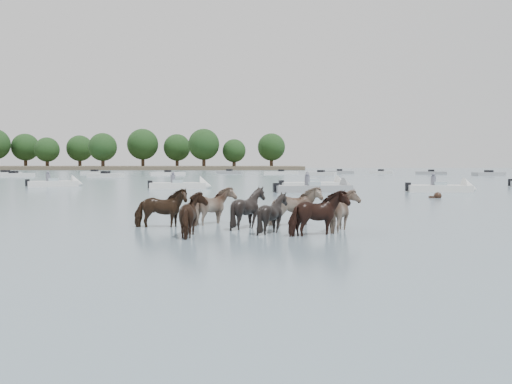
{
  "coord_description": "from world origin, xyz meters",
  "views": [
    {
      "loc": [
        -1.12,
        -16.19,
        2.04
      ],
      "look_at": [
        -1.37,
        1.79,
        1.1
      ],
      "focal_mm": 39.53,
      "sensor_mm": 36.0,
      "label": 1
    }
  ],
  "objects": [
    {
      "name": "motorboat_a",
      "position": [
        -7.09,
        27.62,
        0.23
      ],
      "size": [
        5.0,
        2.03,
        1.92
      ],
      "rotation": [
        0.0,
        0.0,
        0.09
      ],
      "color": "silver",
      "rests_on": "ground"
    },
    {
      "name": "shoreline",
      "position": [
        -70.0,
        150.0,
        0.5
      ],
      "size": [
        160.0,
        30.0,
        1.0
      ],
      "primitive_type": "cube",
      "color": "#4C4233",
      "rests_on": "ground"
    },
    {
      "name": "treeline",
      "position": [
        -71.78,
        150.89,
        6.9
      ],
      "size": [
        150.15,
        23.35,
        12.51
      ],
      "color": "#382619",
      "rests_on": "ground"
    },
    {
      "name": "distant_flotilla",
      "position": [
        -1.99,
        75.07,
        0.26
      ],
      "size": [
        104.13,
        27.22,
        0.93
      ],
      "color": "gray",
      "rests_on": "ground"
    },
    {
      "name": "pony_herd",
      "position": [
        -1.36,
        0.8,
        0.53
      ],
      "size": [
        7.21,
        4.59,
        1.48
      ],
      "color": "black",
      "rests_on": "ground"
    },
    {
      "name": "ground",
      "position": [
        0.0,
        0.0,
        0.0
      ],
      "size": [
        400.0,
        400.0,
        0.0
      ],
      "primitive_type": "plane",
      "color": "#4C5F6D",
      "rests_on": "ground"
    },
    {
      "name": "motorboat_d",
      "position": [
        11.82,
        23.12,
        0.23
      ],
      "size": [
        4.94,
        1.87,
        1.92
      ],
      "rotation": [
        0.0,
        0.0,
        -0.06
      ],
      "color": "silver",
      "rests_on": "ground"
    },
    {
      "name": "motorboat_b",
      "position": [
        3.05,
        22.92,
        0.22
      ],
      "size": [
        5.99,
        2.77,
        1.92
      ],
      "rotation": [
        0.0,
        0.0,
        0.21
      ],
      "color": "gray",
      "rests_on": "ground"
    },
    {
      "name": "motorboat_f",
      "position": [
        -18.48,
        31.8,
        0.23
      ],
      "size": [
        4.73,
        3.36,
        1.92
      ],
      "rotation": [
        0.0,
        0.0,
        0.44
      ],
      "color": "silver",
      "rests_on": "ground"
    },
    {
      "name": "swimming_pony",
      "position": [
        8.87,
        16.35,
        0.1
      ],
      "size": [
        0.72,
        0.44,
        0.44
      ],
      "color": "black",
      "rests_on": "ground"
    },
    {
      "name": "motorboat_c",
      "position": [
        3.5,
        28.93,
        0.23
      ],
      "size": [
        5.82,
        2.89,
        1.92
      ],
      "rotation": [
        0.0,
        0.0,
        0.24
      ],
      "color": "silver",
      "rests_on": "ground"
    }
  ]
}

